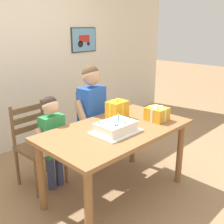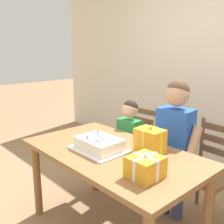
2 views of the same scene
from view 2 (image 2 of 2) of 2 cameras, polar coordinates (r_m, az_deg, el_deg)
dining_table at (r=2.22m, az=0.10°, el=-10.70°), size 1.51×0.85×0.76m
birthday_cake at (r=2.18m, az=-2.78°, el=-6.93°), size 0.44×0.34×0.19m
gift_box_red_large at (r=1.75m, az=7.11°, el=-11.56°), size 0.20×0.21×0.17m
gift_box_beside_cake at (r=2.14m, az=8.08°, el=-6.09°), size 0.22×0.17×0.23m
chair_left at (r=3.09m, az=5.28°, el=-7.34°), size 0.44×0.44×0.92m
chair_right at (r=2.63m, az=19.96°, el=-12.06°), size 0.45×0.45×0.92m
child_older at (r=2.46m, az=13.24°, el=-5.17°), size 0.48×0.28×1.30m
child_younger at (r=2.85m, az=3.72°, el=-5.58°), size 0.38×0.22×1.05m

